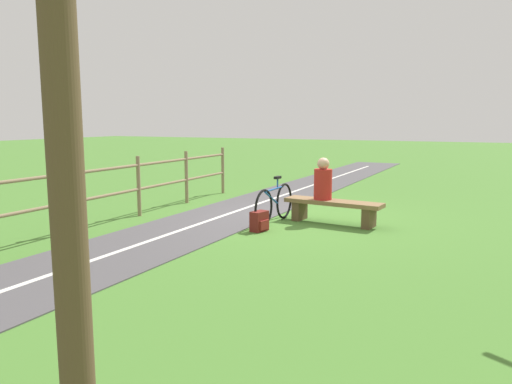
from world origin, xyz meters
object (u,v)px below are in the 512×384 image
(bench, at_px, (333,207))
(backpack, at_px, (260,221))
(person_seated, at_px, (323,181))
(tree_near_bench, at_px, (59,69))
(bicycle, at_px, (274,204))

(bench, relative_size, backpack, 5.35)
(bench, bearing_deg, person_seated, 0.00)
(person_seated, height_order, backpack, person_seated)
(tree_near_bench, bearing_deg, bench, -83.98)
(person_seated, relative_size, backpack, 2.23)
(bicycle, distance_m, tree_near_bench, 7.32)
(bench, relative_size, tree_near_bench, 0.40)
(tree_near_bench, bearing_deg, backpack, -73.69)
(backpack, bearing_deg, bicycle, -86.57)
(person_seated, bearing_deg, backpack, 63.68)
(bench, xyz_separation_m, person_seated, (0.22, -0.02, 0.49))
(bicycle, distance_m, backpack, 0.81)
(person_seated, bearing_deg, tree_near_bench, 103.92)
(bench, xyz_separation_m, bicycle, (1.05, 0.43, 0.06))
(bicycle, bearing_deg, person_seated, 119.66)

